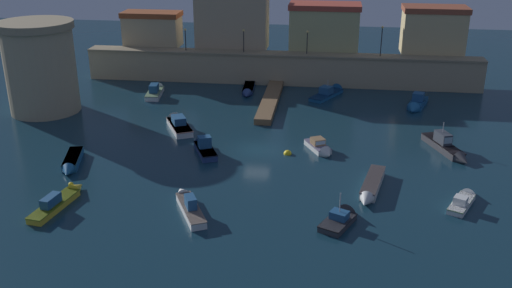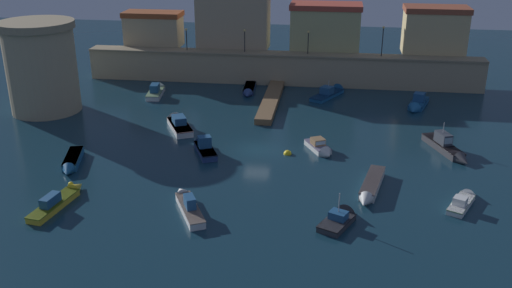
{
  "view_description": "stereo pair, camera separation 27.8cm",
  "coord_description": "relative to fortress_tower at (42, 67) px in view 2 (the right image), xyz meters",
  "views": [
    {
      "loc": [
        6.85,
        -51.65,
        21.58
      ],
      "look_at": [
        0.0,
        -0.51,
        0.8
      ],
      "focal_mm": 40.58,
      "sensor_mm": 36.0,
      "label": 1
    },
    {
      "loc": [
        7.12,
        -51.61,
        21.58
      ],
      "look_at": [
        0.0,
        -0.51,
        0.8
      ],
      "focal_mm": 40.58,
      "sensor_mm": 36.0,
      "label": 2
    }
  ],
  "objects": [
    {
      "name": "moored_boat_5",
      "position": [
        36.43,
        -16.21,
        -4.85
      ],
      "size": [
        2.74,
        7.35,
        1.2
      ],
      "rotation": [
        0.0,
        0.0,
        -1.78
      ],
      "color": "silver",
      "rests_on": "ground"
    },
    {
      "name": "moored_boat_12",
      "position": [
        44.09,
        -6.74,
        -4.73
      ],
      "size": [
        3.89,
        7.31,
        3.04
      ],
      "rotation": [
        0.0,
        0.0,
        -1.2
      ],
      "color": "#333338",
      "rests_on": "ground"
    },
    {
      "name": "mooring_buoy_1",
      "position": [
        28.92,
        -9.17,
        -5.25
      ],
      "size": [
        0.78,
        0.78,
        0.78
      ],
      "primitive_type": "sphere",
      "color": "yellow",
      "rests_on": "ground"
    },
    {
      "name": "moored_boat_9",
      "position": [
        32.02,
        -8.18,
        -4.86
      ],
      "size": [
        3.19,
        4.42,
        1.55
      ],
      "rotation": [
        0.0,
        0.0,
        -1.09
      ],
      "color": "silver",
      "rests_on": "ground"
    },
    {
      "name": "moored_boat_1",
      "position": [
        10.67,
        8.23,
        -4.79
      ],
      "size": [
        2.34,
        6.27,
        2.03
      ],
      "rotation": [
        0.0,
        0.0,
        1.69
      ],
      "color": "white",
      "rests_on": "ground"
    },
    {
      "name": "pier_dock",
      "position": [
        25.54,
        6.19,
        -4.9
      ],
      "size": [
        1.87,
        15.55,
        0.7
      ],
      "color": "brown",
      "rests_on": "ground"
    },
    {
      "name": "moored_boat_13",
      "position": [
        22.17,
        -21.26,
        -4.82
      ],
      "size": [
        4.05,
        6.48,
        1.77
      ],
      "rotation": [
        0.0,
        0.0,
        2.04
      ],
      "color": "white",
      "rests_on": "ground"
    },
    {
      "name": "moored_boat_8",
      "position": [
        42.85,
        6.99,
        -4.83
      ],
      "size": [
        3.36,
        6.14,
        2.05
      ],
      "rotation": [
        0.0,
        0.0,
        -1.88
      ],
      "color": "#195689",
      "rests_on": "ground"
    },
    {
      "name": "quay_lamp_3",
      "position": [
        38.88,
        15.2,
        1.46
      ],
      "size": [
        0.32,
        0.32,
        3.88
      ],
      "color": "black",
      "rests_on": "quay_wall"
    },
    {
      "name": "quay_wall",
      "position": [
        25.84,
        15.2,
        -3.15
      ],
      "size": [
        52.47,
        2.77,
        4.17
      ],
      "color": "tan",
      "rests_on": "ground"
    },
    {
      "name": "mooring_buoy_0",
      "position": [
        11.19,
        -18.32,
        -5.25
      ],
      "size": [
        0.46,
        0.46,
        0.46
      ],
      "primitive_type": "sphere",
      "color": "yellow",
      "rests_on": "ground"
    },
    {
      "name": "moored_boat_2",
      "position": [
        9.64,
        -14.65,
        -4.87
      ],
      "size": [
        2.71,
        6.03,
        1.2
      ],
      "rotation": [
        0.0,
        0.0,
        -1.31
      ],
      "color": "#195689",
      "rests_on": "ground"
    },
    {
      "name": "moored_boat_7",
      "position": [
        32.77,
        10.92,
        -4.9
      ],
      "size": [
        4.85,
        7.21,
        2.72
      ],
      "rotation": [
        0.0,
        0.0,
        1.09
      ],
      "color": "#195689",
      "rests_on": "ground"
    },
    {
      "name": "moored_boat_11",
      "position": [
        34.04,
        -21.52,
        -4.93
      ],
      "size": [
        3.27,
        4.53,
        3.12
      ],
      "rotation": [
        0.0,
        0.0,
        1.14
      ],
      "color": "#333338",
      "rests_on": "ground"
    },
    {
      "name": "quay_lamp_0",
      "position": [
        13.03,
        15.2,
        0.91
      ],
      "size": [
        0.32,
        0.32,
        2.93
      ],
      "color": "black",
      "rests_on": "quay_wall"
    },
    {
      "name": "moored_boat_6",
      "position": [
        22.18,
        10.89,
        -4.96
      ],
      "size": [
        1.73,
        7.27,
        1.25
      ],
      "rotation": [
        0.0,
        0.0,
        -1.51
      ],
      "color": "navy",
      "rests_on": "ground"
    },
    {
      "name": "moored_boat_10",
      "position": [
        20.78,
        -9.47,
        -4.79
      ],
      "size": [
        3.54,
        5.54,
        2.07
      ],
      "rotation": [
        0.0,
        0.0,
        2.0
      ],
      "color": "navy",
      "rests_on": "ground"
    },
    {
      "name": "moored_boat_3",
      "position": [
        16.52,
        -3.24,
        -4.79
      ],
      "size": [
        4.57,
        6.73,
        1.94
      ],
      "rotation": [
        0.0,
        0.0,
        2.05
      ],
      "color": "silver",
      "rests_on": "ground"
    },
    {
      "name": "quay_lamp_1",
      "position": [
        20.95,
        15.2,
        0.97
      ],
      "size": [
        0.32,
        0.32,
        3.03
      ],
      "color": "black",
      "rests_on": "quay_wall"
    },
    {
      "name": "old_town_backdrop",
      "position": [
        27.04,
        18.7,
        2.03
      ],
      "size": [
        46.43,
        5.18,
        8.04
      ],
      "color": "tan",
      "rests_on": "ground"
    },
    {
      "name": "moored_boat_0",
      "position": [
        43.67,
        -17.34,
        -4.94
      ],
      "size": [
        3.22,
        4.93,
        1.41
      ],
      "rotation": [
        0.0,
        0.0,
        1.12
      ],
      "color": "white",
      "rests_on": "ground"
    },
    {
      "name": "fortress_tower",
      "position": [
        0.0,
        0.0,
        0.0
      ],
      "size": [
        8.39,
        8.39,
        10.39
      ],
      "color": "tan",
      "rests_on": "ground"
    },
    {
      "name": "moored_boat_4",
      "position": [
        11.91,
        -21.77,
        -4.87
      ],
      "size": [
        2.2,
        6.85,
        1.61
      ],
      "rotation": [
        0.0,
        0.0,
        1.43
      ],
      "color": "gold",
      "rests_on": "ground"
    },
    {
      "name": "ground_plane",
      "position": [
        25.84,
        -8.5,
        -5.25
      ],
      "size": [
        134.78,
        134.78,
        0.0
      ],
      "primitive_type": "plane",
      "color": "#112D3D"
    },
    {
      "name": "quay_lamp_2",
      "position": [
        29.36,
        15.2,
        1.0
      ],
      "size": [
        0.32,
        0.32,
        3.08
      ],
      "color": "black",
      "rests_on": "quay_wall"
    }
  ]
}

